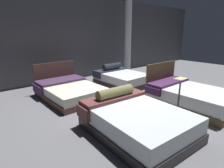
% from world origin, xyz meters
% --- Properties ---
extents(ground_plane, '(18.00, 18.00, 0.02)m').
position_xyz_m(ground_plane, '(0.00, 0.00, -0.01)').
color(ground_plane, slate).
extents(showroom_back_wall, '(18.00, 0.06, 3.50)m').
position_xyz_m(showroom_back_wall, '(0.00, 3.41, 1.75)').
color(showroom_back_wall, '#47474C').
rests_on(showroom_back_wall, ground_plane).
extents(bed_0, '(1.76, 2.19, 0.81)m').
position_xyz_m(bed_0, '(-1.11, -1.52, 0.28)').
color(bed_0, black).
rests_on(bed_0, ground_plane).
extents(bed_1, '(1.59, 2.14, 1.11)m').
position_xyz_m(bed_1, '(1.10, -1.49, 0.28)').
color(bed_1, brown).
rests_on(bed_1, ground_plane).
extents(bed_2, '(1.64, 2.17, 1.00)m').
position_xyz_m(bed_2, '(-1.14, 1.31, 0.23)').
color(bed_2, brown).
rests_on(bed_2, ground_plane).
extents(bed_3, '(1.52, 1.95, 0.77)m').
position_xyz_m(bed_3, '(1.10, 1.28, 0.26)').
color(bed_3, black).
rests_on(bed_3, ground_plane).
extents(price_sign, '(0.28, 0.24, 1.03)m').
position_xyz_m(price_sign, '(0.00, -1.79, 0.40)').
color(price_sign, '#3F3F44').
rests_on(price_sign, ground_plane).
extents(support_pillar, '(0.30, 0.30, 3.50)m').
position_xyz_m(support_pillar, '(2.63, 2.53, 1.75)').
color(support_pillar, silver).
rests_on(support_pillar, ground_plane).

